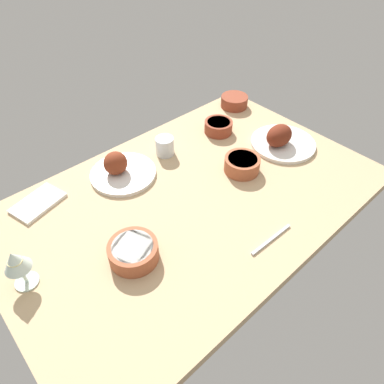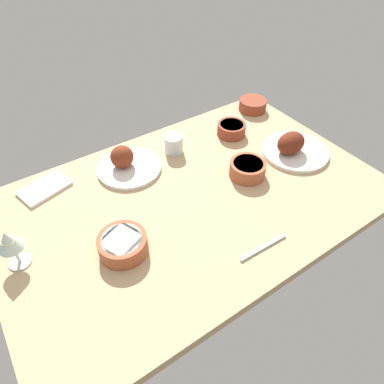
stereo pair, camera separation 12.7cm
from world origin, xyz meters
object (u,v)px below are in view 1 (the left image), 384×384
(plate_far_side, at_px, (281,140))
(bowl_cream, at_px, (133,251))
(plate_center_main, at_px, (120,169))
(water_tumbler, at_px, (165,146))
(bowl_sauce, at_px, (234,101))
(folded_napkin, at_px, (38,203))
(bowl_pasta, at_px, (242,164))
(wine_glass, at_px, (16,262))
(bowl_onions, at_px, (218,126))
(fork_loose, at_px, (271,239))

(plate_far_side, xyz_separation_m, bowl_cream, (0.81, 0.06, 0.00))
(plate_center_main, xyz_separation_m, water_tumbler, (-0.22, 0.01, 0.01))
(plate_far_side, bearing_deg, bowl_sauce, -105.10)
(bowl_cream, height_order, folded_napkin, bowl_cream)
(bowl_cream, distance_m, folded_napkin, 0.44)
(bowl_pasta, distance_m, wine_glass, 0.86)
(bowl_onions, height_order, bowl_pasta, bowl_pasta)
(bowl_cream, xyz_separation_m, bowl_pasta, (-0.57, -0.06, 0.00))
(plate_far_side, xyz_separation_m, folded_napkin, (0.94, -0.37, -0.03))
(bowl_sauce, bearing_deg, wine_glass, 13.47)
(bowl_pasta, bearing_deg, wine_glass, -5.21)
(bowl_sauce, xyz_separation_m, water_tumbler, (0.51, 0.07, 0.01))
(bowl_pasta, height_order, bowl_sauce, bowl_pasta)
(bowl_sauce, bearing_deg, bowl_onions, 26.10)
(folded_napkin, bearing_deg, bowl_onions, 172.42)
(bowl_cream, bearing_deg, bowl_pasta, -173.71)
(plate_far_side, bearing_deg, bowl_cream, 4.27)
(bowl_sauce, bearing_deg, bowl_cream, 25.06)
(bowl_onions, height_order, folded_napkin, bowl_onions)
(bowl_pasta, height_order, water_tumbler, water_tumbler)
(plate_far_side, height_order, wine_glass, wine_glass)
(plate_far_side, relative_size, bowl_onions, 2.21)
(water_tumbler, bearing_deg, wine_glass, 17.09)
(bowl_sauce, bearing_deg, plate_far_side, 74.90)
(plate_far_side, distance_m, bowl_sauce, 0.38)
(fork_loose, bearing_deg, wine_glass, -28.59)
(bowl_cream, height_order, wine_glass, wine_glass)
(bowl_cream, bearing_deg, fork_loose, 146.94)
(bowl_cream, height_order, bowl_sauce, bowl_cream)
(wine_glass, bearing_deg, water_tumbler, -162.91)
(bowl_onions, bearing_deg, water_tumbler, -7.06)
(wine_glass, distance_m, fork_loose, 0.77)
(plate_far_side, relative_size, bowl_sauce, 2.09)
(bowl_sauce, bearing_deg, folded_napkin, 0.04)
(plate_far_side, height_order, bowl_sauce, plate_far_side)
(bowl_cream, bearing_deg, plate_far_side, -175.73)
(folded_napkin, height_order, fork_loose, folded_napkin)
(plate_center_main, distance_m, folded_napkin, 0.32)
(bowl_onions, bearing_deg, bowl_cream, 24.73)
(plate_far_side, xyz_separation_m, bowl_sauce, (-0.10, -0.37, -0.00))
(bowl_pasta, bearing_deg, plate_center_main, -38.49)
(bowl_sauce, bearing_deg, plate_center_main, 5.22)
(wine_glass, bearing_deg, plate_far_side, 175.89)
(bowl_onions, bearing_deg, bowl_pasta, 63.94)
(plate_far_side, xyz_separation_m, bowl_onions, (0.12, -0.26, -0.00))
(bowl_pasta, height_order, wine_glass, wine_glass)
(plate_far_side, relative_size, bowl_pasta, 1.98)
(plate_center_main, xyz_separation_m, fork_loose, (-0.18, 0.60, -0.02))
(bowl_sauce, xyz_separation_m, wine_glass, (1.20, 0.29, 0.07))
(wine_glass, bearing_deg, folded_napkin, -119.56)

